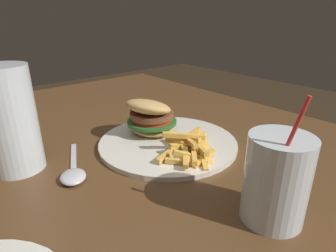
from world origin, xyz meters
The scene contains 5 objects.
dining_table centered at (0.00, 0.00, 0.64)m, with size 1.49×1.26×0.73m.
meal_plate_near centered at (0.10, -0.22, 0.76)m, with size 0.30×0.30×0.10m.
beer_glass centered at (0.18, 0.05, 0.82)m, with size 0.09×0.09×0.19m.
juice_glass centered at (-0.19, -0.18, 0.79)m, with size 0.08×0.08×0.19m.
spoon centered at (0.08, -0.01, 0.74)m, with size 0.17×0.09×0.02m.
Camera 1 is at (-0.34, 0.14, 1.00)m, focal length 30.00 mm.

